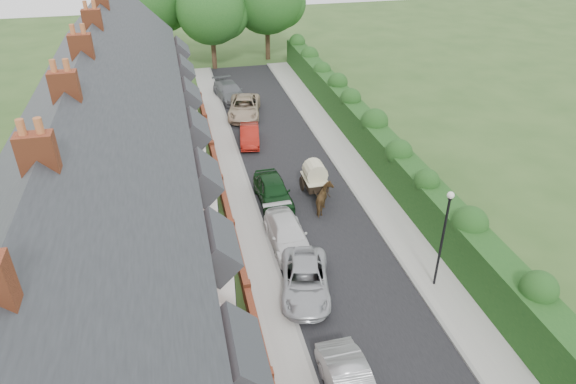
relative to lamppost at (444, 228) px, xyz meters
name	(u,v)px	position (x,y,z in m)	size (l,w,h in m)	color
ground	(402,364)	(-3.40, -4.00, -3.30)	(140.00, 140.00, 0.00)	#2D4C1E
road	(314,216)	(-3.90, 7.00, -3.29)	(6.00, 58.00, 0.02)	black
pavement_hedge_side	(381,206)	(0.20, 7.00, -3.24)	(2.20, 58.00, 0.12)	gray
pavement_house_side	(248,224)	(-7.75, 7.00, -3.24)	(1.70, 58.00, 0.12)	gray
kerb_hedge_side	(364,209)	(-0.85, 7.00, -3.23)	(0.18, 58.00, 0.13)	gray
kerb_house_side	(262,222)	(-6.95, 7.00, -3.23)	(0.18, 58.00, 0.13)	gray
hedge	(413,180)	(2.00, 7.00, -1.70)	(2.10, 58.00, 2.85)	#113613
terrace_row	(111,177)	(-14.27, 5.98, 1.18)	(9.05, 40.50, 11.50)	maroon
garden_wall_row	(232,231)	(-8.75, 6.00, -2.84)	(0.35, 40.35, 1.10)	brown
lamppost	(444,228)	(0.00, 0.00, 0.00)	(0.32, 0.32, 5.16)	black
tree_far_left	(214,11)	(-6.05, 36.08, 2.41)	(7.14, 6.80, 9.29)	#332316
car_silver_b	(305,280)	(-6.04, 1.00, -2.64)	(2.17, 4.70, 1.31)	#ADB0B5
car_white	(287,234)	(-6.02, 4.70, -2.63)	(1.88, 4.61, 1.34)	silver
car_green	(273,191)	(-5.87, 9.03, -2.53)	(1.82, 4.51, 1.54)	black
car_red	(250,135)	(-5.87, 17.45, -2.66)	(1.34, 3.85, 1.27)	maroon
car_beige	(244,107)	(-5.41, 22.70, -2.56)	(2.45, 5.31, 1.47)	tan
car_grey	(230,91)	(-6.07, 26.75, -2.57)	(2.04, 5.01, 1.45)	slate
horse	(324,199)	(-3.22, 7.37, -2.49)	(0.87, 1.91, 1.61)	#50391D
horse_cart	(315,176)	(-3.22, 9.43, -2.05)	(1.37, 3.03, 2.19)	black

